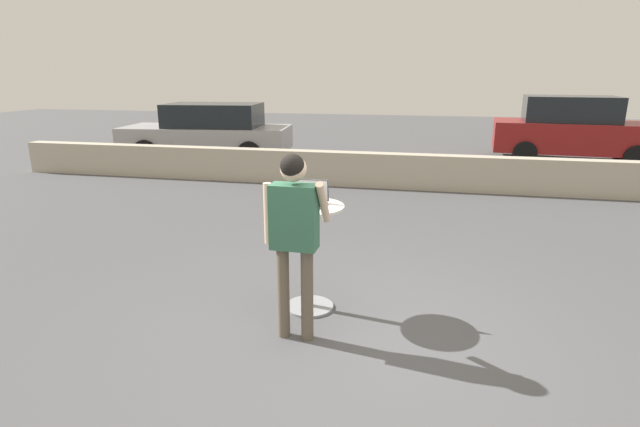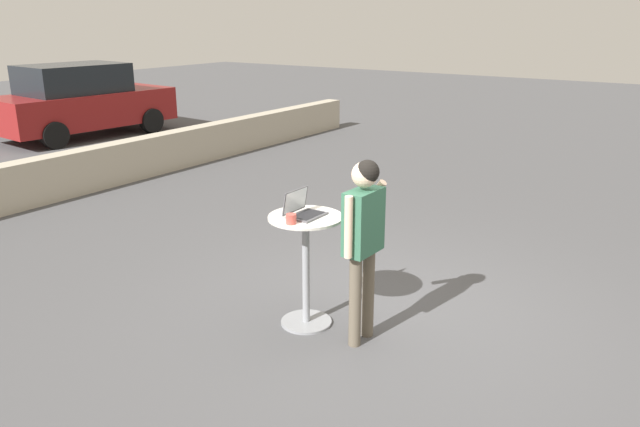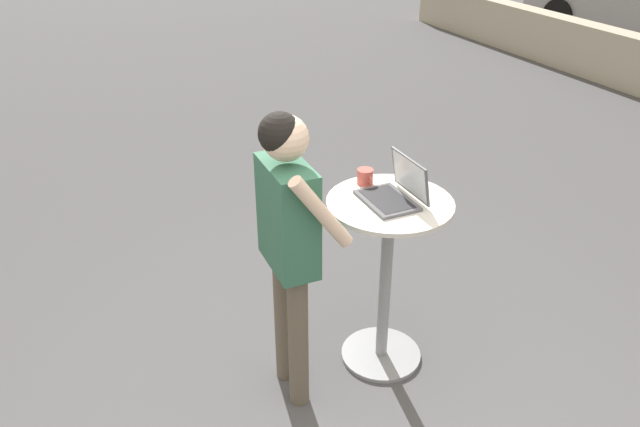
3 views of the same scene
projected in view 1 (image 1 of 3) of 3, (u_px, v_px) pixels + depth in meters
ground_plane at (356, 341)px, 4.48m from camera, size 50.00×50.00×0.00m
pavement_kerb at (401, 171)px, 10.34m from camera, size 17.70×0.35×0.72m
cafe_table at (309, 245)px, 4.93m from camera, size 0.69×0.69×1.08m
laptop at (310, 200)px, 4.83m from camera, size 0.34×0.28×0.24m
coffee_mug at (284, 200)px, 4.84m from camera, size 0.12×0.09×0.09m
standing_person at (294, 224)px, 4.26m from camera, size 0.55×0.37×1.69m
parked_car_near_street at (574, 129)px, 13.34m from camera, size 4.28×2.15×1.73m
parked_car_further_down at (209, 131)px, 13.60m from camera, size 4.64×2.26×1.53m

